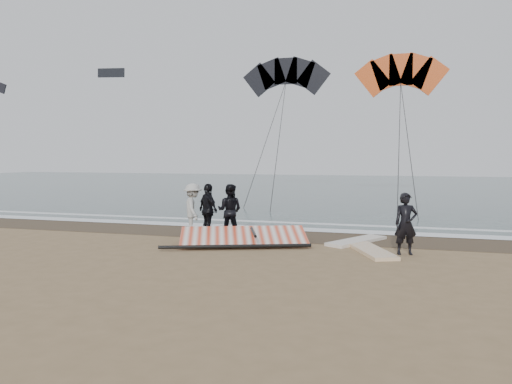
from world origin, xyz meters
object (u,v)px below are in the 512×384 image
board_white (371,251)px  sail_rig (243,238)px  board_cream (357,241)px  man_main (406,224)px

board_white → sail_rig: 3.90m
board_cream → sail_rig: (-3.35, -1.37, 0.14)m
board_cream → sail_rig: size_ratio=0.59×
man_main → board_cream: size_ratio=0.70×
board_white → man_main: bearing=-26.1°
board_white → sail_rig: (-3.90, 0.15, 0.15)m
board_white → sail_rig: size_ratio=0.59×
board_white → board_cream: bearing=85.8°
board_cream → man_main: bearing=-17.2°
man_main → board_cream: bearing=116.7°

